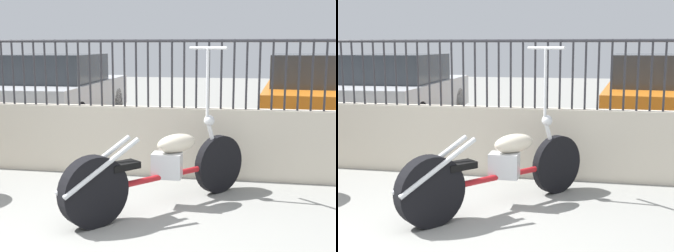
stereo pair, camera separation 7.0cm
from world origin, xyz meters
TOP-DOWN VIEW (x-y plane):
  - low_wall at (0.00, 2.62)m, footprint 10.66×0.18m
  - fence_railing at (0.00, 2.62)m, footprint 10.66×0.04m
  - motorcycle_red at (0.46, 1.41)m, footprint 1.49×1.71m
  - car_silver at (-2.28, 5.56)m, footprint 1.88×4.00m
  - car_orange at (2.47, 5.58)m, footprint 2.06×4.45m

SIDE VIEW (x-z plane):
  - motorcycle_red at x=0.46m, z-range -0.39..1.14m
  - low_wall at x=0.00m, z-range 0.00..0.82m
  - car_silver at x=-2.28m, z-range 0.00..1.38m
  - car_orange at x=2.47m, z-range 0.00..1.39m
  - fence_railing at x=0.00m, z-range 0.93..1.71m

